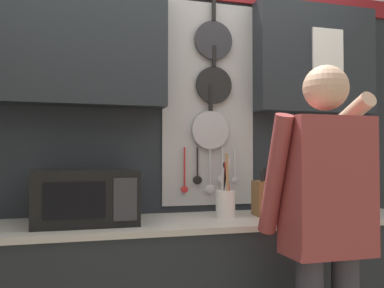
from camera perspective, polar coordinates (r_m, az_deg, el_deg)
back_wall_unit at (r=2.55m, az=-2.07°, el=3.57°), size 3.19×0.22×2.34m
microwave at (r=2.23m, az=-14.03°, el=-6.80°), size 0.50×0.40×0.27m
knife_block at (r=2.47m, az=9.62°, el=-7.09°), size 0.13×0.16×0.27m
utensil_crock at (r=2.38m, az=4.49°, el=-7.63°), size 0.11×0.11×0.35m
person at (r=2.02m, az=17.38°, el=-9.05°), size 0.54×0.62×1.66m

